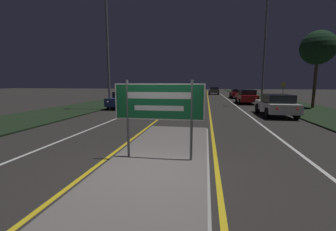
{
  "coord_description": "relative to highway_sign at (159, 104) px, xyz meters",
  "views": [
    {
      "loc": [
        1.25,
        -5.4,
        2.2
      ],
      "look_at": [
        0.0,
        2.05,
        1.1
      ],
      "focal_mm": 24.0,
      "sensor_mm": 36.0,
      "label": 1
    }
  ],
  "objects": [
    {
      "name": "streetlight_right_near",
      "position": [
        6.52,
        16.64,
        4.66
      ],
      "size": [
        0.48,
        0.48,
        10.33
      ],
      "color": "#56565B",
      "rests_on": "ground_plane"
    },
    {
      "name": "car_receding_0",
      "position": [
        5.92,
        10.05,
        -0.85
      ],
      "size": [
        1.93,
        4.46,
        1.45
      ],
      "color": "silver",
      "rests_on": "ground_plane"
    },
    {
      "name": "centre_line_yellow_right",
      "position": [
        1.58,
        24.45,
        -1.62
      ],
      "size": [
        0.12,
        70.0,
        0.01
      ],
      "color": "gold",
      "rests_on": "ground_plane"
    },
    {
      "name": "centre_line_yellow_left",
      "position": [
        -1.58,
        24.45,
        -1.62
      ],
      "size": [
        0.12,
        70.0,
        0.01
      ],
      "color": "gold",
      "rests_on": "ground_plane"
    },
    {
      "name": "car_receding_3",
      "position": [
        2.84,
        39.08,
        -0.86
      ],
      "size": [
        1.91,
        4.05,
        1.41
      ],
      "color": "#4C514C",
      "rests_on": "ground_plane"
    },
    {
      "name": "edge_line_white_right",
      "position": [
        7.2,
        24.45,
        -1.62
      ],
      "size": [
        0.1,
        70.0,
        0.01
      ],
      "color": "silver",
      "rests_on": "ground_plane"
    },
    {
      "name": "roadside_palm_right",
      "position": [
        10.39,
        15.16,
        3.46
      ],
      "size": [
        2.79,
        2.79,
        6.43
      ],
      "color": "#4C3823",
      "rests_on": "verge_right"
    },
    {
      "name": "lane_line_white_right",
      "position": [
        4.2,
        24.45,
        -1.62
      ],
      "size": [
        0.12,
        70.0,
        0.01
      ],
      "color": "silver",
      "rests_on": "ground_plane"
    },
    {
      "name": "highway_sign",
      "position": [
        0.0,
        0.0,
        0.0
      ],
      "size": [
        2.48,
        0.07,
        2.18
      ],
      "color": "#56565B",
      "rests_on": "median_island"
    },
    {
      "name": "car_receding_1",
      "position": [
        5.58,
        19.36,
        -0.85
      ],
      "size": [
        1.86,
        4.62,
        1.5
      ],
      "color": "maroon",
      "rests_on": "ground_plane"
    },
    {
      "name": "edge_line_white_left",
      "position": [
        -7.2,
        24.45,
        -1.62
      ],
      "size": [
        0.1,
        70.0,
        0.01
      ],
      "color": "silver",
      "rests_on": "ground_plane"
    },
    {
      "name": "ground_plane",
      "position": [
        0.0,
        -0.55,
        -1.62
      ],
      "size": [
        160.0,
        160.0,
        0.0
      ],
      "primitive_type": "plane",
      "color": "#282623"
    },
    {
      "name": "lane_line_white_left",
      "position": [
        -4.2,
        24.45,
        -1.62
      ],
      "size": [
        0.12,
        70.0,
        0.01
      ],
      "color": "silver",
      "rests_on": "ground_plane"
    },
    {
      "name": "car_approaching_0",
      "position": [
        -5.87,
        13.16,
        -0.87
      ],
      "size": [
        1.85,
        4.72,
        1.43
      ],
      "color": "navy",
      "rests_on": "ground_plane"
    },
    {
      "name": "streetlight_left_near",
      "position": [
        -6.42,
        11.17,
        5.13
      ],
      "size": [
        0.48,
        0.48,
        11.17
      ],
      "color": "#56565B",
      "rests_on": "ground_plane"
    },
    {
      "name": "car_approaching_2",
      "position": [
        -5.55,
        37.48,
        -0.85
      ],
      "size": [
        2.0,
        4.08,
        1.43
      ],
      "color": "maroon",
      "rests_on": "ground_plane"
    },
    {
      "name": "car_receding_2",
      "position": [
        5.85,
        28.23,
        -0.91
      ],
      "size": [
        2.03,
        4.44,
        1.33
      ],
      "color": "maroon",
      "rests_on": "ground_plane"
    },
    {
      "name": "car_approaching_1",
      "position": [
        -2.67,
        24.53,
        -0.91
      ],
      "size": [
        1.97,
        4.23,
        1.33
      ],
      "color": "#4C514C",
      "rests_on": "ground_plane"
    },
    {
      "name": "warning_sign",
      "position": [
        9.89,
        21.45,
        -0.19
      ],
      "size": [
        0.6,
        0.06,
        2.24
      ],
      "color": "#56565B",
      "rests_on": "verge_right"
    },
    {
      "name": "verge_right",
      "position": [
        9.5,
        19.45,
        -1.58
      ],
      "size": [
        5.0,
        100.0,
        0.08
      ],
      "color": "black",
      "rests_on": "ground_plane"
    },
    {
      "name": "median_island",
      "position": [
        0.0,
        0.0,
        -1.58
      ],
      "size": [
        2.78,
        9.36,
        0.1
      ],
      "color": "#999993",
      "rests_on": "ground_plane"
    },
    {
      "name": "verge_left",
      "position": [
        -9.5,
        19.45,
        -1.58
      ],
      "size": [
        5.0,
        100.0,
        0.08
      ],
      "color": "black",
      "rests_on": "ground_plane"
    }
  ]
}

